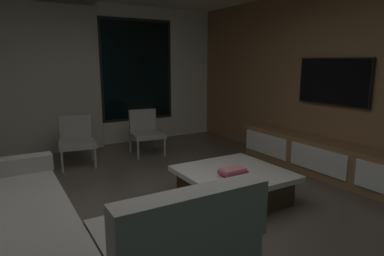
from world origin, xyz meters
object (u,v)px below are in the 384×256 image
object	(u,v)px
coffee_table	(233,185)
book_stack_on_coffee_table	(233,174)
sectional_couch	(54,235)
media_console	(330,161)
mounted_tv	(333,82)
accent_chair_near_window	(145,130)
accent_chair_by_curtain	(76,138)

from	to	relation	value
coffee_table	book_stack_on_coffee_table	xyz separation A→B (m)	(-0.16, -0.19, 0.23)
coffee_table	sectional_couch	bearing A→B (deg)	-170.29
sectional_couch	book_stack_on_coffee_table	size ratio (longest dim) A/B	8.47
media_console	mounted_tv	world-z (taller)	mounted_tv
accent_chair_near_window	mounted_tv	distance (m)	3.17
book_stack_on_coffee_table	accent_chair_near_window	world-z (taller)	accent_chair_near_window
book_stack_on_coffee_table	sectional_couch	bearing A→B (deg)	-175.22
accent_chair_near_window	coffee_table	bearing A→B (deg)	-87.99
accent_chair_near_window	media_console	world-z (taller)	accent_chair_near_window
coffee_table	accent_chair_near_window	distance (m)	2.47
accent_chair_near_window	mounted_tv	size ratio (longest dim) A/B	0.67
accent_chair_by_curtain	media_console	bearing A→B (deg)	-40.16
mounted_tv	accent_chair_by_curtain	bearing A→B (deg)	143.81
sectional_couch	media_console	distance (m)	3.72
sectional_couch	accent_chair_near_window	size ratio (longest dim) A/B	3.21
coffee_table	accent_chair_near_window	bearing A→B (deg)	92.01
accent_chair_near_window	accent_chair_by_curtain	distance (m)	1.20
accent_chair_near_window	media_console	bearing A→B (deg)	-55.57
coffee_table	mounted_tv	world-z (taller)	mounted_tv
mounted_tv	book_stack_on_coffee_table	bearing A→B (deg)	-171.36
accent_chair_near_window	media_console	xyz separation A→B (m)	(1.74, -2.54, -0.18)
mounted_tv	coffee_table	bearing A→B (deg)	-176.57
sectional_couch	accent_chair_near_window	bearing A→B (deg)	54.93
accent_chair_near_window	mounted_tv	xyz separation A→B (m)	(1.92, -2.35, 0.92)
accent_chair_by_curtain	mounted_tv	xyz separation A→B (m)	(3.13, -2.29, 0.92)
book_stack_on_coffee_table	accent_chair_by_curtain	distance (m)	2.83
mounted_tv	media_console	bearing A→B (deg)	-132.48
coffee_table	media_console	bearing A→B (deg)	-3.02
book_stack_on_coffee_table	accent_chair_near_window	distance (m)	2.65
coffee_table	accent_chair_near_window	world-z (taller)	accent_chair_near_window
accent_chair_near_window	accent_chair_by_curtain	bearing A→B (deg)	-177.28
book_stack_on_coffee_table	accent_chair_by_curtain	xyz separation A→B (m)	(-1.13, 2.59, 0.02)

